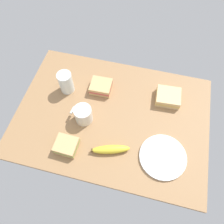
# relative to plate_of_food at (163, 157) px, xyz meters

# --- Properties ---
(tabletop) EXTENTS (0.90, 0.64, 0.02)m
(tabletop) POSITION_rel_plate_of_food_xyz_m (0.26, -0.15, -0.02)
(tabletop) COLOR #936D47
(tabletop) RESTS_ON ground
(plate_of_food) EXTENTS (0.20, 0.20, 0.01)m
(plate_of_food) POSITION_rel_plate_of_food_xyz_m (0.00, 0.00, 0.00)
(plate_of_food) COLOR white
(plate_of_food) RESTS_ON tabletop
(coffee_mug_black) EXTENTS (0.10, 0.08, 0.09)m
(coffee_mug_black) POSITION_rel_plate_of_food_xyz_m (0.38, -0.10, 0.04)
(coffee_mug_black) COLOR silver
(coffee_mug_black) RESTS_ON tabletop
(sandwich_main) EXTENTS (0.10, 0.09, 0.04)m
(sandwich_main) POSITION_rel_plate_of_food_xyz_m (0.35, -0.28, 0.02)
(sandwich_main) COLOR tan
(sandwich_main) RESTS_ON tabletop
(sandwich_side) EXTENTS (0.12, 0.11, 0.04)m
(sandwich_side) POSITION_rel_plate_of_food_xyz_m (0.02, -0.30, 0.02)
(sandwich_side) COLOR #DBB77A
(sandwich_side) RESTS_ON tabletop
(sandwich_extra) EXTENTS (0.10, 0.09, 0.04)m
(sandwich_extra) POSITION_rel_plate_of_food_xyz_m (0.41, 0.06, 0.02)
(sandwich_extra) COLOR tan
(sandwich_extra) RESTS_ON tabletop
(glass_of_milk) EXTENTS (0.07, 0.07, 0.11)m
(glass_of_milk) POSITION_rel_plate_of_food_xyz_m (0.51, -0.24, 0.04)
(glass_of_milk) COLOR silver
(glass_of_milk) RESTS_ON tabletop
(banana) EXTENTS (0.17, 0.08, 0.04)m
(banana) POSITION_rel_plate_of_food_xyz_m (0.22, 0.03, 0.01)
(banana) COLOR yellow
(banana) RESTS_ON tabletop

